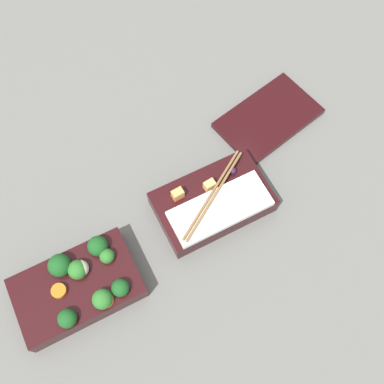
# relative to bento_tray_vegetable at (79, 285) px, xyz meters

# --- Properties ---
(ground_plane) EXTENTS (3.00, 3.00, 0.00)m
(ground_plane) POSITION_rel_bento_tray_vegetable_xyz_m (0.14, 0.02, -0.03)
(ground_plane) COLOR slate
(bento_tray_vegetable) EXTENTS (0.21, 0.13, 0.07)m
(bento_tray_vegetable) POSITION_rel_bento_tray_vegetable_xyz_m (0.00, 0.00, 0.00)
(bento_tray_vegetable) COLOR black
(bento_tray_vegetable) RESTS_ON ground_plane
(bento_tray_rice) EXTENTS (0.21, 0.13, 0.06)m
(bento_tray_rice) POSITION_rel_bento_tray_vegetable_xyz_m (0.28, 0.03, -0.00)
(bento_tray_rice) COLOR black
(bento_tray_rice) RESTS_ON ground_plane
(bento_lid) EXTENTS (0.23, 0.17, 0.01)m
(bento_lid) POSITION_rel_bento_tray_vegetable_xyz_m (0.48, 0.16, -0.02)
(bento_lid) COLOR black
(bento_lid) RESTS_ON ground_plane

